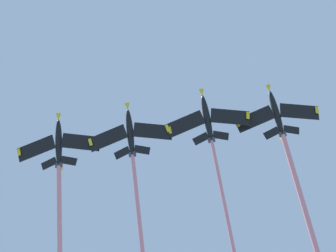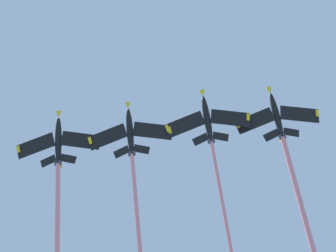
{
  "view_description": "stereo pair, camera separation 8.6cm",
  "coord_description": "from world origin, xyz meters",
  "views": [
    {
      "loc": [
        -24.38,
        -6.39,
        1.7
      ],
      "look_at": [
        -20.88,
        -4.08,
        102.16
      ],
      "focal_mm": 46.18,
      "sensor_mm": 36.0,
      "label": 1
    },
    {
      "loc": [
        -24.42,
        -6.32,
        1.7
      ],
      "look_at": [
        -20.88,
        -4.08,
        102.16
      ],
      "focal_mm": 46.18,
      "sensor_mm": 36.0,
      "label": 2
    }
  ],
  "objects": [
    {
      "name": "jet_far_left",
      "position": [
        1.02,
        -22.25,
        96.54
      ],
      "size": [
        43.82,
        26.21,
        27.12
      ],
      "color": "black"
    },
    {
      "name": "jet_centre",
      "position": [
        -15.97,
        8.03,
        96.45
      ],
      "size": [
        44.9,
        27.16,
        27.69
      ],
      "color": "black"
    },
    {
      "name": "jet_inner_left",
      "position": [
        -12.02,
        -10.18,
        98.55
      ],
      "size": [
        38.97,
        24.1,
        22.92
      ],
      "color": "black"
    },
    {
      "name": "jet_inner_right",
      "position": [
        -23.96,
        23.12,
        97.51
      ],
      "size": [
        38.6,
        24.81,
        23.55
      ],
      "color": "black"
    }
  ]
}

